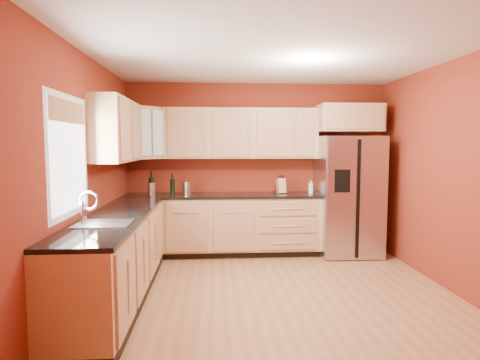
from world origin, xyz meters
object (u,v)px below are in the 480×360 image
object	(u,v)px
wine_bottle_a	(173,184)
soap_dispenser	(311,187)
refrigerator	(348,196)
canister_left	(152,189)
knife_block	(281,186)

from	to	relation	value
wine_bottle_a	soap_dispenser	world-z (taller)	wine_bottle_a
refrigerator	canister_left	xyz separation A→B (m)	(-2.92, -0.00, 0.12)
canister_left	soap_dispenser	size ratio (longest dim) A/B	0.94
knife_block	canister_left	bearing A→B (deg)	170.45
knife_block	soap_dispenser	size ratio (longest dim) A/B	1.15
canister_left	soap_dispenser	distance (m)	2.37
wine_bottle_a	knife_block	distance (m)	1.63
refrigerator	knife_block	world-z (taller)	refrigerator
wine_bottle_a	soap_dispenser	bearing A→B (deg)	0.46
canister_left	knife_block	size ratio (longest dim) A/B	0.82
refrigerator	wine_bottle_a	world-z (taller)	refrigerator
canister_left	knife_block	bearing A→B (deg)	3.66
knife_block	soap_dispenser	distance (m)	0.45
soap_dispenser	wine_bottle_a	bearing A→B (deg)	-179.54
canister_left	wine_bottle_a	bearing A→B (deg)	12.26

